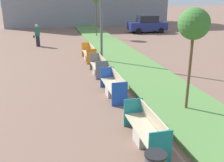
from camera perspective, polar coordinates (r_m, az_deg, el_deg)
name	(u,v)px	position (r m, az deg, el deg)	size (l,w,h in m)	color
planter_grass_strip	(155,83)	(12.54, 9.43, -0.35)	(2.80, 120.00, 0.18)	#568442
bench_teal_frame	(146,131)	(7.64, 7.41, -10.73)	(0.65, 2.17, 0.94)	#ADA8A0
bench_blue_frame	(114,87)	(10.96, 0.35, -1.31)	(0.65, 2.23, 0.94)	#ADA8A0
bench_grey_frame	(99,67)	(13.96, -2.87, 2.99)	(0.65, 1.92, 0.94)	#ADA8A0
bench_orange_frame	(89,54)	(17.09, -4.95, 5.85)	(0.65, 2.29, 0.94)	#ADA8A0
sapling_tree_near	(194,25)	(9.10, 17.40, 11.54)	(1.04, 1.04, 3.67)	brown
pedestrian_walking	(37,35)	(22.30, -15.95, 9.57)	(0.53, 0.24, 1.78)	#232633
parked_car_distant	(147,24)	(29.72, 7.69, 12.15)	(4.27, 2.00, 1.86)	navy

